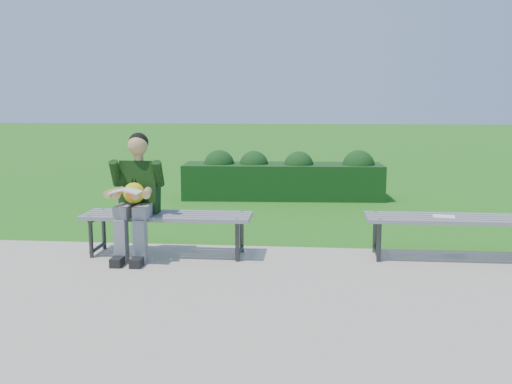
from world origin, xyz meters
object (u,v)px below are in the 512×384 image
(seated_boy, at_px, (137,192))
(hedge, at_px, (283,177))
(bench_left, at_px, (167,219))
(paper_sheet, at_px, (444,216))
(bench_right, at_px, (453,222))

(seated_boy, bearing_deg, hedge, 71.49)
(hedge, height_order, bench_left, hedge)
(hedge, height_order, paper_sheet, hedge)
(bench_right, bearing_deg, paper_sheet, 180.00)
(bench_left, xyz_separation_m, bench_right, (3.01, 0.13, 0.00))
(hedge, xyz_separation_m, seated_boy, (-1.36, -4.05, 0.35))
(hedge, xyz_separation_m, bench_right, (1.96, -3.83, 0.05))
(hedge, distance_m, bench_right, 4.30)
(bench_left, xyz_separation_m, seated_boy, (-0.30, -0.09, 0.30))
(hedge, relative_size, bench_left, 1.93)
(bench_right, xyz_separation_m, seated_boy, (-3.31, -0.22, 0.30))
(bench_right, relative_size, paper_sheet, 7.27)
(bench_right, bearing_deg, bench_left, -177.55)
(bench_left, bearing_deg, hedge, 75.06)
(hedge, relative_size, paper_sheet, 14.00)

